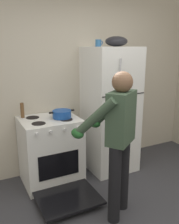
# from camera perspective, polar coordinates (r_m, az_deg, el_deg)

# --- Properties ---
(kitchen_wall_back) EXTENTS (6.00, 0.10, 2.70)m
(kitchen_wall_back) POSITION_cam_1_polar(r_m,az_deg,el_deg) (3.71, -4.75, 7.47)
(kitchen_wall_back) COLOR beige
(kitchen_wall_back) RESTS_ON ground
(refrigerator) EXTENTS (0.68, 0.72, 1.82)m
(refrigerator) POSITION_cam_1_polar(r_m,az_deg,el_deg) (3.68, 4.71, 0.43)
(refrigerator) COLOR white
(refrigerator) RESTS_ON ground
(stove_range) EXTENTS (0.76, 1.22, 0.91)m
(stove_range) POSITION_cam_1_polar(r_m,az_deg,el_deg) (3.45, -8.82, -8.99)
(stove_range) COLOR white
(stove_range) RESTS_ON ground
(person_cook) EXTENTS (0.67, 0.72, 1.60)m
(person_cook) POSITION_cam_1_polar(r_m,az_deg,el_deg) (2.61, 6.38, -4.87)
(person_cook) COLOR black
(person_cook) RESTS_ON ground
(red_pot) EXTENTS (0.35, 0.25, 0.10)m
(red_pot) POSITION_cam_1_polar(r_m,az_deg,el_deg) (3.29, -6.37, -0.46)
(red_pot) COLOR #19479E
(red_pot) RESTS_ON stove_range
(coffee_mug) EXTENTS (0.11, 0.08, 0.10)m
(coffee_mug) POSITION_cam_1_polar(r_m,az_deg,el_deg) (3.51, 2.06, 15.56)
(coffee_mug) COLOR #2D6093
(coffee_mug) RESTS_ON refrigerator
(pepper_mill) EXTENTS (0.05, 0.05, 0.20)m
(pepper_mill) POSITION_cam_1_polar(r_m,az_deg,el_deg) (3.39, -15.19, 0.38)
(pepper_mill) COLOR brown
(pepper_mill) RESTS_ON stove_range
(mixing_bowl) EXTENTS (0.31, 0.31, 0.14)m
(mixing_bowl) POSITION_cam_1_polar(r_m,az_deg,el_deg) (3.60, 6.19, 15.83)
(mixing_bowl) COLOR black
(mixing_bowl) RESTS_ON refrigerator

